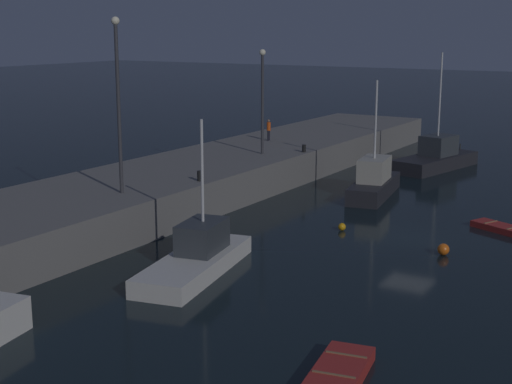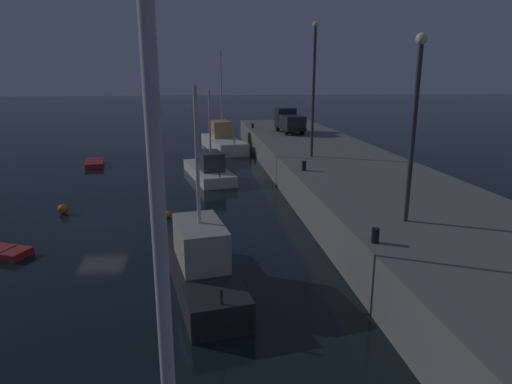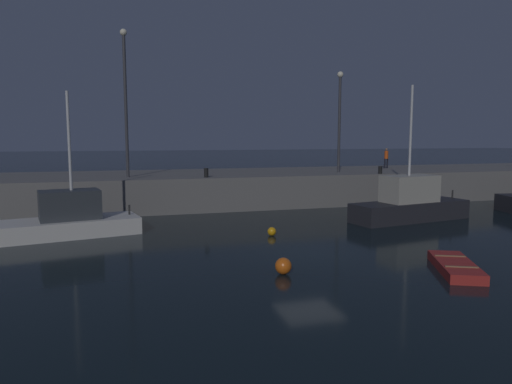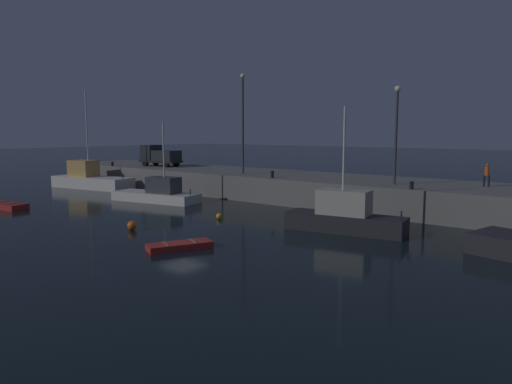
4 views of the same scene
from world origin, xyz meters
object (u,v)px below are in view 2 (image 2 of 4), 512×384
Objects in this scene: fishing_trawler_red at (209,169)px; lamp_post_west at (314,81)px; rowboat_white_mid at (95,163)px; bollard_east at (375,235)px; fishing_boat_blue at (201,264)px; bollard_west at (253,126)px; utility_truck at (289,121)px; bollard_central at (304,166)px; mooring_buoy_mid at (168,214)px; lamp_post_east at (415,115)px; fishing_boat_orange at (223,141)px; mooring_buoy_near at (63,209)px.

lamp_post_west is (3.49, 7.43, 6.82)m from fishing_trawler_red.
rowboat_white_mid is 6.94× the size of bollard_east.
bollard_west is (-33.79, 6.20, 1.46)m from fishing_boat_blue.
bollard_central is at bearing -8.82° from utility_truck.
fishing_boat_blue is 26.99m from rowboat_white_mid.
mooring_buoy_mid is 14.66m from lamp_post_east.
fishing_boat_blue reaches higher than bollard_east.
fishing_trawler_red is 14.11× the size of bollard_central.
fishing_boat_orange is 25.05× the size of mooring_buoy_mid.
mooring_buoy_near is 25.70m from utility_truck.
lamp_post_east is at bearing -2.15° from utility_truck.
mooring_buoy_mid is at bearing -10.85° from fishing_boat_orange.
bollard_central is (8.32, 5.71, 1.77)m from fishing_trawler_red.
mooring_buoy_mid is 13.52m from bollard_east.
bollard_east is (27.05, 15.47, 2.24)m from rowboat_white_mid.
bollard_west is (-24.85, 8.02, 2.24)m from mooring_buoy_mid.
rowboat_white_mid is (-25.32, -9.32, -0.76)m from fishing_boat_blue.
rowboat_white_mid is 0.40× the size of lamp_post_west.
fishing_trawler_red is at bearing -157.92° from lamp_post_east.
utility_truck is at bearing 139.95° from fishing_trawler_red.
bollard_central reaches higher than mooring_buoy_mid.
fishing_trawler_red is at bearing 165.17° from mooring_buoy_mid.
bollard_central is 1.12× the size of bollard_east.
rowboat_white_mid is 31.14m from lamp_post_east.
bollard_west is (-18.34, -2.05, -5.10)m from lamp_post_west.
mooring_buoy_mid is 0.86× the size of bollard_west.
lamp_post_west is at bearing 151.91° from fishing_boat_blue.
bollard_west is (-8.47, 15.52, 2.22)m from rowboat_white_mid.
fishing_boat_orange reaches higher than mooring_buoy_mid.
bollard_central is (14.68, 15.86, 2.28)m from rowboat_white_mid.
lamp_post_east is 14.95× the size of bollard_west.
fishing_trawler_red is 17.36× the size of bollard_west.
rowboat_white_mid is 6.41× the size of mooring_buoy_near.
rowboat_white_mid is 31.25m from bollard_east.
lamp_post_east is at bearing 3.66° from bollard_west.
lamp_post_east is 13.54× the size of bollard_east.
bollard_east is at bearing -6.02° from utility_truck.
utility_truck reaches higher than bollard_central.
mooring_buoy_near is 14.73m from bollard_central.
utility_truck is at bearing 34.76° from bollard_west.
rowboat_white_mid reaches higher than mooring_buoy_mid.
bollard_west is at bearing 169.61° from fishing_boat_blue.
fishing_boat_orange is 24.78m from mooring_buoy_near.
rowboat_white_mid is (-6.37, -10.15, -0.51)m from fishing_trawler_red.
mooring_buoy_mid is 14.07m from lamp_post_west.
lamp_post_west is (9.86, 17.57, 7.32)m from rowboat_white_mid.
lamp_post_west is at bearing 106.77° from mooring_buoy_near.
rowboat_white_mid is at bearing -155.41° from mooring_buoy_mid.
mooring_buoy_mid is 0.70× the size of bollard_central.
bollard_central is at bearing 148.44° from fishing_boat_blue.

